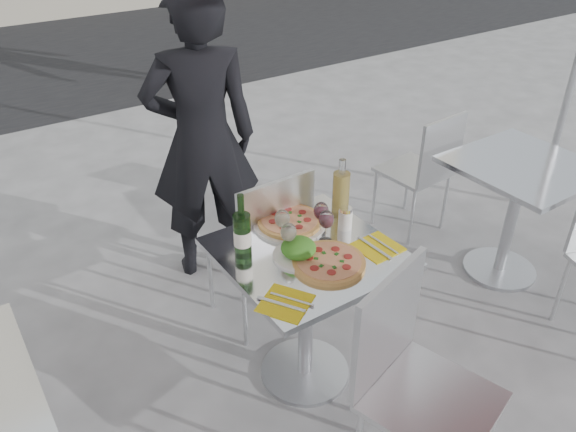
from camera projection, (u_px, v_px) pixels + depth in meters
ground at (305, 372)px, 2.82m from camera, size 80.00×80.00×0.00m
street_asphalt at (19, 59)px, 7.39m from camera, size 24.00×5.00×0.00m
main_table at (307, 289)px, 2.53m from camera, size 0.72×0.72×0.75m
side_table_right at (517, 196)px, 3.25m from camera, size 0.72×0.72×0.75m
chair_far at (264, 239)px, 2.84m from camera, size 0.44×0.45×0.94m
chair_near at (411, 371)px, 2.08m from camera, size 0.55×0.55×0.96m
side_chair_rfar at (425, 165)px, 3.64m from camera, size 0.42×0.43×0.87m
woman_diner at (202, 140)px, 3.13m from camera, size 0.73×0.59×1.73m
pedestrian_b at (187, 3)px, 6.03m from camera, size 0.90×1.29×1.82m
pizza_near at (329, 262)px, 2.33m from camera, size 0.31×0.31×0.02m
pizza_far at (290, 222)px, 2.59m from camera, size 0.34×0.34×0.03m
salad_plate at (299, 250)px, 2.37m from camera, size 0.22×0.22×0.09m
wine_bottle at (242, 233)px, 2.34m from camera, size 0.07×0.08×0.29m
carafe at (341, 193)px, 2.61m from camera, size 0.08×0.08×0.29m
sugar_shaker at (345, 218)px, 2.55m from camera, size 0.06×0.06×0.11m
wineglass_white_a at (289, 233)px, 2.34m from camera, size 0.07×0.07×0.16m
wineglass_white_b at (282, 220)px, 2.43m from camera, size 0.07×0.07×0.16m
wineglass_red_a at (326, 220)px, 2.43m from camera, size 0.07×0.07×0.16m
wineglass_red_b at (321, 212)px, 2.49m from camera, size 0.07×0.07×0.16m
napkin_left at (285, 303)px, 2.13m from camera, size 0.25×0.25×0.01m
napkin_right at (378, 247)px, 2.44m from camera, size 0.19×0.20×0.01m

